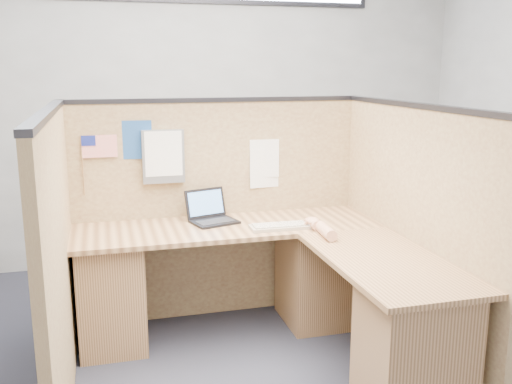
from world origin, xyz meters
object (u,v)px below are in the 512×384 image
object	(u,v)px
l_desk	(272,294)
laptop	(213,214)
mouse	(312,225)
keyboard	(284,226)

from	to	relation	value
l_desk	laptop	world-z (taller)	laptop
laptop	mouse	xyz separation A→B (m)	(0.58, -0.33, -0.03)
l_desk	keyboard	size ratio (longest dim) A/B	4.54
l_desk	keyboard	xyz separation A→B (m)	(0.14, 0.23, 0.35)
keyboard	mouse	world-z (taller)	mouse
laptop	mouse	size ratio (longest dim) A/B	3.27
mouse	l_desk	bearing A→B (deg)	-149.46
l_desk	laptop	size ratio (longest dim) A/B	5.69
l_desk	keyboard	distance (m)	0.44
l_desk	mouse	size ratio (longest dim) A/B	18.64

